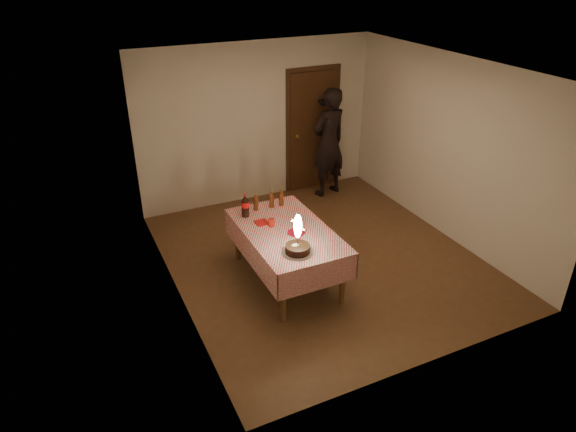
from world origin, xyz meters
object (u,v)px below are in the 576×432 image
Objects in this scene: red_plate at (296,233)px; amber_bottle_right at (281,197)px; amber_bottle_mid at (272,199)px; dining_table at (286,237)px; birthday_cake at (298,244)px; red_cup at (271,223)px; clear_cup at (300,226)px; amber_bottle_left at (256,202)px; photographer at (329,143)px; cola_bottle at (245,206)px.

red_plate is 0.80m from amber_bottle_right.
amber_bottle_right is 1.00× the size of amber_bottle_mid.
dining_table is 0.72m from amber_bottle_right.
amber_bottle_right is at bearing 74.03° from birthday_cake.
birthday_cake is 1.21m from amber_bottle_mid.
red_cup is 1.11× the size of clear_cup.
amber_bottle_mid reaches higher than red_cup.
amber_bottle_left is (-0.29, 0.73, 0.07)m from clear_cup.
amber_bottle_mid reaches higher than clear_cup.
photographer is at bearing 45.48° from red_cup.
clear_cup is 0.72m from amber_bottle_right.
red_cup reaches higher than red_plate.
cola_bottle is at bearing -143.61° from photographer.
clear_cup is 0.73m from amber_bottle_mid.
birthday_cake is at bearing -88.36° from red_cup.
dining_table is 0.18m from red_plate.
dining_table is at bearing -97.77° from amber_bottle_mid.
amber_bottle_mid is at bearing 80.57° from birthday_cake.
red_plate is 0.78m from amber_bottle_mid.
birthday_cake is 1.91× the size of amber_bottle_right.
cola_bottle is at bearing 128.03° from clear_cup.
red_plate reaches higher than dining_table.
amber_bottle_right is (0.36, 0.48, 0.07)m from red_cup.
red_cup is 0.54m from amber_bottle_mid.
red_cup is at bearing -114.08° from amber_bottle_mid.
red_cup is at bearing 141.33° from clear_cup.
amber_bottle_mid is (0.09, 0.65, 0.22)m from dining_table.
red_plate is at bearing -57.98° from dining_table.
photographer is (1.91, 1.44, 0.08)m from amber_bottle_left.
cola_bottle is 0.43m from amber_bottle_mid.
amber_bottle_left is at bearing 112.03° from clear_cup.
cola_bottle is at bearing 120.34° from dining_table.
red_plate is 0.86× the size of amber_bottle_left.
birthday_cake is 0.55m from clear_cup.
cola_bottle reaches higher than red_cup.
amber_bottle_right is 2.12m from photographer.
photographer is at bearing 54.49° from birthday_cake.
red_plate is at bearing -90.92° from amber_bottle_mid.
birthday_cake reaches higher than clear_cup.
amber_bottle_left reaches higher than red_cup.
birthday_cake is 0.71m from red_cup.
amber_bottle_mid is (-0.07, 0.72, 0.07)m from clear_cup.
amber_bottle_right is (0.15, 0.77, 0.11)m from red_plate.
photographer is (1.68, 1.45, 0.08)m from amber_bottle_mid.
amber_bottle_right is at bearing 53.41° from red_cup.
red_cup is 0.45m from cola_bottle.
amber_bottle_mid is (0.22, 0.49, 0.07)m from red_cup.
amber_bottle_right is (0.23, 0.65, 0.22)m from dining_table.
birthday_cake is 0.26× the size of photographer.
clear_cup is at bearing 60.21° from birthday_cake.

